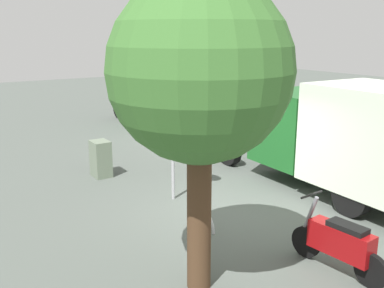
{
  "coord_description": "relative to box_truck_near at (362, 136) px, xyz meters",
  "views": [
    {
      "loc": [
        -7.32,
        5.76,
        3.87
      ],
      "look_at": [
        0.94,
        0.35,
        1.36
      ],
      "focal_mm": 41.41,
      "sensor_mm": 36.0,
      "label": 1
    }
  ],
  "objects": [
    {
      "name": "bike_rack_hoop",
      "position": [
        0.73,
        3.94,
        -1.54
      ],
      "size": [
        0.85,
        0.11,
        0.85
      ],
      "primitive_type": "torus",
      "rotation": [
        1.57,
        0.0,
        -0.07
      ],
      "color": "#B7B7BC",
      "rests_on": "ground"
    },
    {
      "name": "stop_sign",
      "position": [
        2.4,
        3.67,
        0.63
      ],
      "size": [
        0.71,
        0.33,
        3.26
      ],
      "color": "#9E9EA3",
      "rests_on": "ground"
    },
    {
      "name": "utility_cabinet",
      "position": [
        4.95,
        4.44,
        -1.04
      ],
      "size": [
        0.58,
        0.45,
        1.0
      ],
      "primitive_type": "cube",
      "rotation": [
        0.0,
        0.0,
        0.0
      ],
      "color": "slate",
      "rests_on": "ground"
    },
    {
      "name": "motorcycle",
      "position": [
        -1.95,
        3.07,
        -1.02
      ],
      "size": [
        1.81,
        0.55,
        1.2
      ],
      "rotation": [
        0.0,
        0.0,
        0.08
      ],
      "color": "black",
      "rests_on": "ground"
    },
    {
      "name": "ground_plane",
      "position": [
        1.17,
        2.96,
        -1.54
      ],
      "size": [
        60.0,
        60.0,
        0.0
      ],
      "primitive_type": "plane",
      "color": "#4B524C"
    },
    {
      "name": "box_truck_near",
      "position": [
        0.0,
        0.0,
        0.0
      ],
      "size": [
        7.34,
        2.42,
        2.74
      ],
      "rotation": [
        0.0,
        0.0,
        -0.03
      ],
      "color": "black",
      "rests_on": "ground"
    },
    {
      "name": "street_tree",
      "position": [
        -1.03,
        5.24,
        1.77
      ],
      "size": [
        2.63,
        2.63,
        4.67
      ],
      "color": "#47301E",
      "rests_on": "ground"
    },
    {
      "name": "box_truck_far",
      "position": [
        8.22,
        -0.54,
        0.07
      ],
      "size": [
        7.87,
        2.36,
        2.93
      ],
      "rotation": [
        0.0,
        0.0,
        0.02
      ],
      "color": "black",
      "rests_on": "ground"
    }
  ]
}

